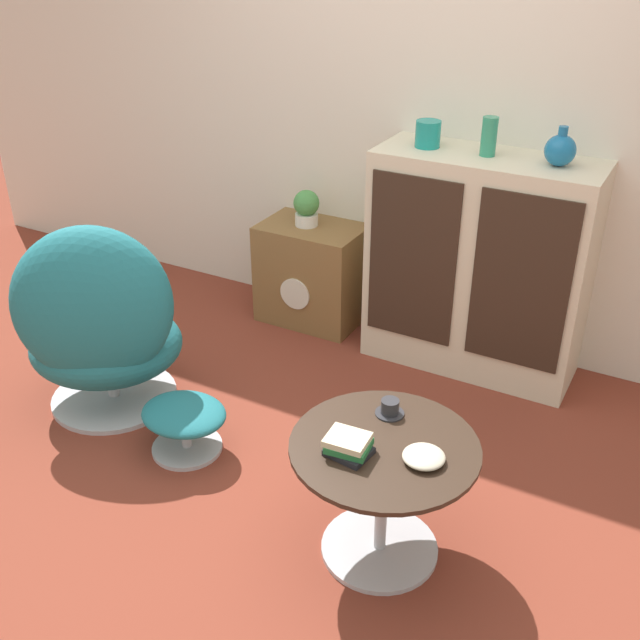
{
  "coord_description": "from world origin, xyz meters",
  "views": [
    {
      "loc": [
        1.35,
        -1.98,
        2.09
      ],
      "look_at": [
        0.01,
        0.46,
        0.55
      ],
      "focal_mm": 42.0,
      "sensor_mm": 36.0,
      "label": 1
    }
  ],
  "objects_px": {
    "egg_chair": "(100,328)",
    "bowl": "(424,457)",
    "coffee_table": "(383,483)",
    "potted_plant": "(306,208)",
    "ottoman": "(184,419)",
    "vase_leftmost": "(428,134)",
    "sideboard": "(478,266)",
    "book_stack": "(348,445)",
    "vase_inner_left": "(489,136)",
    "vase_inner_right": "(560,150)",
    "tv_console": "(312,273)",
    "teacup": "(390,408)"
  },
  "relations": [
    {
      "from": "egg_chair",
      "to": "bowl",
      "type": "bearing_deg",
      "value": -8.06
    },
    {
      "from": "coffee_table",
      "to": "potted_plant",
      "type": "xyz_separation_m",
      "value": [
        -1.13,
        1.45,
        0.35
      ]
    },
    {
      "from": "ottoman",
      "to": "vase_leftmost",
      "type": "relative_size",
      "value": 3.08
    },
    {
      "from": "sideboard",
      "to": "vase_leftmost",
      "type": "xyz_separation_m",
      "value": [
        -0.31,
        0.0,
        0.61
      ]
    },
    {
      "from": "egg_chair",
      "to": "sideboard",
      "type": "bearing_deg",
      "value": 41.82
    },
    {
      "from": "ottoman",
      "to": "book_stack",
      "type": "xyz_separation_m",
      "value": [
        0.9,
        -0.23,
        0.36
      ]
    },
    {
      "from": "ottoman",
      "to": "sideboard",
      "type": "bearing_deg",
      "value": 57.17
    },
    {
      "from": "vase_inner_left",
      "to": "vase_inner_right",
      "type": "xyz_separation_m",
      "value": [
        0.32,
        0.0,
        -0.02
      ]
    },
    {
      "from": "book_stack",
      "to": "ottoman",
      "type": "bearing_deg",
      "value": 165.66
    },
    {
      "from": "tv_console",
      "to": "vase_leftmost",
      "type": "distance_m",
      "value": 1.08
    },
    {
      "from": "ottoman",
      "to": "vase_inner_right",
      "type": "xyz_separation_m",
      "value": [
        1.14,
        1.3,
        1.0
      ]
    },
    {
      "from": "vase_leftmost",
      "to": "teacup",
      "type": "bearing_deg",
      "value": -72.41
    },
    {
      "from": "egg_chair",
      "to": "ottoman",
      "type": "bearing_deg",
      "value": -9.79
    },
    {
      "from": "vase_leftmost",
      "to": "book_stack",
      "type": "distance_m",
      "value": 1.7
    },
    {
      "from": "vase_inner_right",
      "to": "teacup",
      "type": "distance_m",
      "value": 1.44
    },
    {
      "from": "egg_chair",
      "to": "coffee_table",
      "type": "bearing_deg",
      "value": -8.27
    },
    {
      "from": "sideboard",
      "to": "tv_console",
      "type": "height_order",
      "value": "sideboard"
    },
    {
      "from": "sideboard",
      "to": "potted_plant",
      "type": "bearing_deg",
      "value": 178.74
    },
    {
      "from": "vase_inner_right",
      "to": "book_stack",
      "type": "xyz_separation_m",
      "value": [
        -0.24,
        -1.53,
        -0.64
      ]
    },
    {
      "from": "tv_console",
      "to": "vase_inner_left",
      "type": "xyz_separation_m",
      "value": [
        0.93,
        -0.02,
        0.9
      ]
    },
    {
      "from": "teacup",
      "to": "vase_inner_left",
      "type": "bearing_deg",
      "value": 94.87
    },
    {
      "from": "vase_leftmost",
      "to": "coffee_table",
      "type": "bearing_deg",
      "value": -72.26
    },
    {
      "from": "egg_chair",
      "to": "ottoman",
      "type": "distance_m",
      "value": 0.59
    },
    {
      "from": "egg_chair",
      "to": "coffee_table",
      "type": "height_order",
      "value": "egg_chair"
    },
    {
      "from": "bowl",
      "to": "sideboard",
      "type": "bearing_deg",
      "value": 101.67
    },
    {
      "from": "coffee_table",
      "to": "vase_inner_right",
      "type": "xyz_separation_m",
      "value": [
        0.15,
        1.43,
        0.84
      ]
    },
    {
      "from": "vase_leftmost",
      "to": "bowl",
      "type": "xyz_separation_m",
      "value": [
        0.6,
        -1.45,
        -0.65
      ]
    },
    {
      "from": "vase_inner_right",
      "to": "book_stack",
      "type": "distance_m",
      "value": 1.68
    },
    {
      "from": "sideboard",
      "to": "tv_console",
      "type": "bearing_deg",
      "value": 178.73
    },
    {
      "from": "sideboard",
      "to": "ottoman",
      "type": "xyz_separation_m",
      "value": [
        -0.84,
        -1.3,
        -0.39
      ]
    },
    {
      "from": "egg_chair",
      "to": "book_stack",
      "type": "distance_m",
      "value": 1.45
    },
    {
      "from": "tv_console",
      "to": "vase_inner_left",
      "type": "distance_m",
      "value": 1.3
    },
    {
      "from": "potted_plant",
      "to": "vase_inner_right",
      "type": "bearing_deg",
      "value": -0.79
    },
    {
      "from": "vase_inner_right",
      "to": "book_stack",
      "type": "relative_size",
      "value": 1.1
    },
    {
      "from": "bowl",
      "to": "vase_leftmost",
      "type": "bearing_deg",
      "value": 112.69
    },
    {
      "from": "sideboard",
      "to": "egg_chair",
      "type": "relative_size",
      "value": 1.15
    },
    {
      "from": "book_stack",
      "to": "bowl",
      "type": "bearing_deg",
      "value": 19.84
    },
    {
      "from": "sideboard",
      "to": "book_stack",
      "type": "xyz_separation_m",
      "value": [
        0.06,
        -1.53,
        -0.03
      ]
    },
    {
      "from": "potted_plant",
      "to": "book_stack",
      "type": "height_order",
      "value": "potted_plant"
    },
    {
      "from": "tv_console",
      "to": "bowl",
      "type": "xyz_separation_m",
      "value": [
        1.24,
        -1.46,
        0.22
      ]
    },
    {
      "from": "bowl",
      "to": "teacup",
      "type": "bearing_deg",
      "value": 137.8
    },
    {
      "from": "sideboard",
      "to": "egg_chair",
      "type": "bearing_deg",
      "value": -138.18
    },
    {
      "from": "ottoman",
      "to": "coffee_table",
      "type": "relative_size",
      "value": 0.58
    },
    {
      "from": "tv_console",
      "to": "sideboard",
      "type": "bearing_deg",
      "value": -1.27
    },
    {
      "from": "vase_leftmost",
      "to": "bowl",
      "type": "relative_size",
      "value": 0.87
    },
    {
      "from": "vase_inner_right",
      "to": "bowl",
      "type": "bearing_deg",
      "value": -90.32
    },
    {
      "from": "vase_inner_left",
      "to": "teacup",
      "type": "bearing_deg",
      "value": -85.13
    },
    {
      "from": "vase_leftmost",
      "to": "vase_inner_right",
      "type": "distance_m",
      "value": 0.61
    },
    {
      "from": "vase_inner_left",
      "to": "bowl",
      "type": "distance_m",
      "value": 1.63
    },
    {
      "from": "tv_console",
      "to": "vase_leftmost",
      "type": "xyz_separation_m",
      "value": [
        0.64,
        -0.02,
        0.87
      ]
    }
  ]
}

